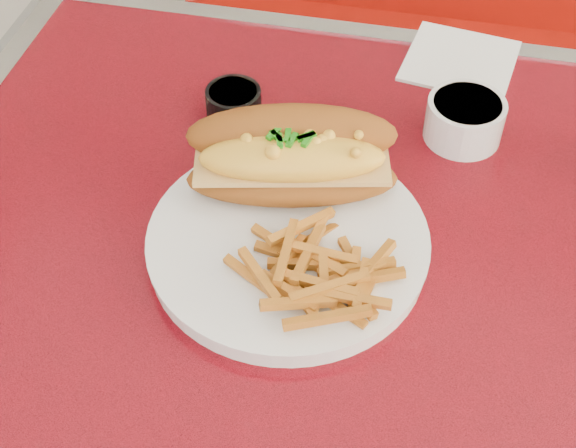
% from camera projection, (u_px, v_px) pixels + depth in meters
% --- Properties ---
extents(diner_table, '(1.23, 0.83, 0.77)m').
position_uv_depth(diner_table, '(437.00, 364.00, 0.92)').
color(diner_table, red).
rests_on(diner_table, ground).
extents(booth_bench_far, '(1.20, 0.51, 0.90)m').
position_uv_depth(booth_bench_far, '(451.00, 126.00, 1.69)').
color(booth_bench_far, '#9D130A').
rests_on(booth_bench_far, ground).
extents(dinner_plate, '(0.35, 0.35, 0.02)m').
position_uv_depth(dinner_plate, '(288.00, 243.00, 0.81)').
color(dinner_plate, white).
rests_on(dinner_plate, diner_table).
extents(mac_hoagie, '(0.24, 0.15, 0.10)m').
position_uv_depth(mac_hoagie, '(292.00, 157.00, 0.83)').
color(mac_hoagie, '#8F4C17').
rests_on(mac_hoagie, dinner_plate).
extents(fries_pile, '(0.15, 0.14, 0.03)m').
position_uv_depth(fries_pile, '(315.00, 271.00, 0.76)').
color(fries_pile, orange).
rests_on(fries_pile, dinner_plate).
extents(fork, '(0.02, 0.13, 0.00)m').
position_uv_depth(fork, '(360.00, 238.00, 0.81)').
color(fork, '#B8B9BD').
rests_on(fork, dinner_plate).
extents(gravy_ramekin, '(0.09, 0.09, 0.05)m').
position_uv_depth(gravy_ramekin, '(465.00, 119.00, 0.92)').
color(gravy_ramekin, white).
rests_on(gravy_ramekin, diner_table).
extents(sauce_cup_left, '(0.09, 0.09, 0.03)m').
position_uv_depth(sauce_cup_left, '(234.00, 101.00, 0.96)').
color(sauce_cup_left, black).
rests_on(sauce_cup_left, diner_table).
extents(paper_napkin, '(0.15, 0.15, 0.00)m').
position_uv_depth(paper_napkin, '(460.00, 61.00, 1.04)').
color(paper_napkin, white).
rests_on(paper_napkin, diner_table).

